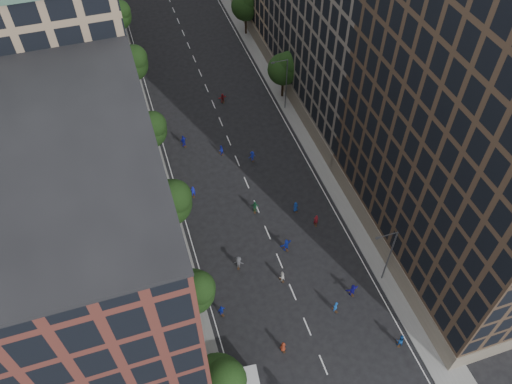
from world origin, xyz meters
TOP-DOWN VIEW (x-y plane):
  - ground at (0.00, 40.00)m, footprint 240.00×240.00m
  - sidewalk_left at (-12.00, 47.50)m, footprint 4.00×105.00m
  - sidewalk_right at (12.00, 47.50)m, footprint 4.00×105.00m
  - bldg_left_a at (-19.00, 11.00)m, footprint 14.00×22.00m
  - bldg_left_b at (-19.00, 35.00)m, footprint 14.00×26.00m
  - bldg_left_c at (-19.00, 58.00)m, footprint 14.00×20.00m
  - bldg_right_a at (19.00, 15.00)m, footprint 14.00×30.00m
  - bldg_right_b at (19.00, 44.00)m, footprint 14.00×28.00m
  - tree_left_0 at (-11.01, 3.85)m, footprint 5.20×5.20m
  - tree_left_1 at (-11.02, 13.86)m, footprint 4.80×4.80m
  - tree_left_2 at (-10.99, 25.83)m, footprint 5.60×5.60m
  - tree_left_3 at (-11.02, 39.85)m, footprint 5.00×5.00m
  - tree_left_4 at (-11.00, 55.84)m, footprint 5.40×5.40m
  - tree_left_5 at (-11.02, 71.86)m, footprint 4.80×4.80m
  - tree_right_a at (11.38, 47.85)m, footprint 5.00×5.00m
  - tree_right_b at (11.39, 67.85)m, footprint 5.20×5.20m
  - streetlamp_near at (10.37, 12.00)m, footprint 2.64×0.22m
  - streetlamp_far at (10.37, 45.00)m, footprint 2.64×0.22m
  - skater_1 at (3.63, 9.85)m, footprint 0.73×0.63m
  - skater_2 at (8.50, 4.14)m, footprint 1.03×0.91m
  - skater_4 at (-8.50, 13.33)m, footprint 0.99×0.58m
  - skater_5 at (6.33, 11.19)m, footprint 1.65×0.66m
  - skater_6 at (-3.46, 7.31)m, footprint 0.80×0.58m
  - skater_7 at (6.26, 21.83)m, footprint 0.69×0.53m
  - skater_8 at (-0.69, 15.38)m, footprint 0.92×0.81m
  - skater_9 at (-4.95, 18.68)m, footprint 1.37×1.10m
  - skater_10 at (-0.45, 26.27)m, footprint 1.17×0.81m
  - skater_11 at (1.33, 19.36)m, footprint 1.75×1.00m
  - skater_12 at (4.61, 24.74)m, footprint 0.81×0.59m
  - skater_13 at (-7.51, 31.37)m, footprint 0.68×0.47m
  - skater_14 at (-1.82, 38.06)m, footprint 0.91×0.83m
  - skater_15 at (2.07, 35.41)m, footprint 1.12×0.74m
  - skater_16 at (-6.57, 41.37)m, footprint 1.23×0.90m
  - skater_17 at (1.60, 49.59)m, footprint 1.47×0.71m

SIDE VIEW (x-z plane):
  - ground at x=0.00m, z-range 0.00..0.00m
  - sidewalk_left at x=-12.00m, z-range 0.00..0.15m
  - sidewalk_right at x=12.00m, z-range 0.00..0.15m
  - skater_6 at x=-3.46m, z-range 0.00..1.50m
  - skater_17 at x=1.60m, z-range 0.00..1.52m
  - skater_14 at x=-1.82m, z-range 0.00..1.52m
  - skater_12 at x=4.61m, z-range 0.00..1.53m
  - skater_8 at x=-0.69m, z-range 0.00..1.58m
  - skater_4 at x=-8.50m, z-range 0.00..1.58m
  - skater_15 at x=2.07m, z-range 0.00..1.63m
  - skater_1 at x=3.63m, z-range 0.00..1.69m
  - skater_7 at x=6.26m, z-range 0.00..1.72m
  - skater_5 at x=6.33m, z-range 0.00..1.74m
  - skater_13 at x=-7.51m, z-range 0.00..1.76m
  - skater_2 at x=8.50m, z-range 0.00..1.76m
  - skater_11 at x=1.33m, z-range 0.00..1.80m
  - skater_9 at x=-4.95m, z-range 0.00..1.84m
  - skater_10 at x=-0.45m, z-range 0.00..1.85m
  - skater_16 at x=-6.57m, z-range 0.00..1.94m
  - streetlamp_near at x=10.37m, z-range 0.64..9.70m
  - streetlamp_far at x=10.37m, z-range 0.64..9.70m
  - tree_left_1 at x=-11.02m, z-range 1.45..9.66m
  - tree_right_a at x=11.38m, z-range 1.43..9.83m
  - tree_left_5 at x=-11.02m, z-range 1.51..9.84m
  - tree_left_3 at x=-11.02m, z-range 1.53..10.11m
  - tree_left_0 at x=-11.01m, z-range 1.54..10.37m
  - tree_right_b at x=11.39m, z-range 1.54..10.37m
  - tree_left_4 at x=-11.00m, z-range 1.56..10.63m
  - tree_left_2 at x=-10.99m, z-range 1.63..11.08m
  - bldg_left_c at x=-19.00m, z-range 0.00..28.00m
  - bldg_left_a at x=-19.00m, z-range 0.00..30.00m
  - bldg_right_b at x=19.00m, z-range 0.00..33.00m
  - bldg_left_b at x=-19.00m, z-range 0.00..34.00m
  - bldg_right_a at x=19.00m, z-range 0.00..36.00m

